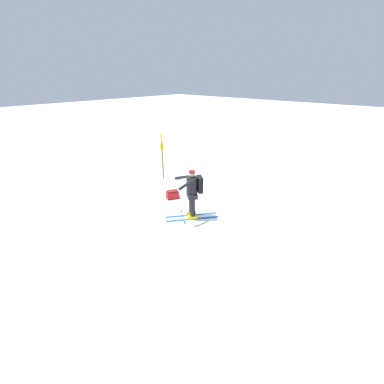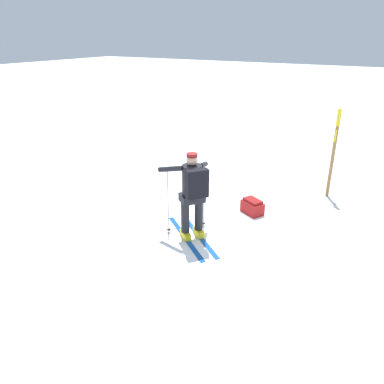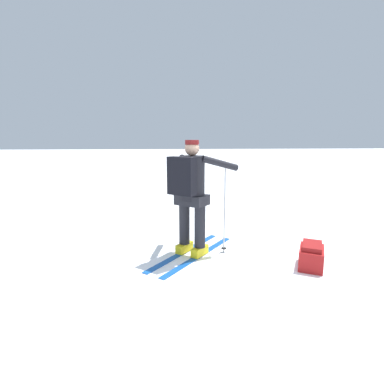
% 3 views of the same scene
% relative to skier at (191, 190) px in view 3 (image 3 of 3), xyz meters
% --- Properties ---
extents(ground_plane, '(80.00, 80.00, 0.00)m').
position_rel_skier_xyz_m(ground_plane, '(-0.69, -0.52, -0.92)').
color(ground_plane, white).
extents(skier, '(1.56, 1.32, 1.59)m').
position_rel_skier_xyz_m(skier, '(0.00, 0.00, 0.00)').
color(skier, '#144C9E').
rests_on(skier, ground_plane).
extents(dropped_backpack, '(0.53, 0.46, 0.31)m').
position_rel_skier_xyz_m(dropped_backpack, '(-0.55, -1.48, -0.77)').
color(dropped_backpack, maroon).
rests_on(dropped_backpack, ground_plane).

